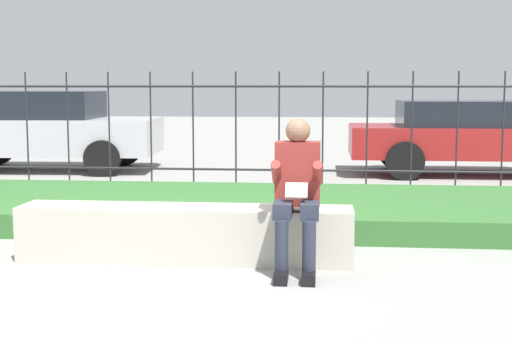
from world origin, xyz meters
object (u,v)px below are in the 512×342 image
object	(u,v)px
car_parked_left	(43,129)
car_parked_right	(480,135)
stone_bench	(185,236)
person_seated_reader	(297,188)

from	to	relation	value
car_parked_left	car_parked_right	distance (m)	7.93
car_parked_left	car_parked_right	bearing A→B (deg)	-2.97
stone_bench	car_parked_right	distance (m)	7.75
person_seated_reader	car_parked_right	distance (m)	7.53
car_parked_right	stone_bench	bearing A→B (deg)	-120.64
stone_bench	car_parked_left	xyz separation A→B (m)	(-3.97, 6.58, 0.56)
car_parked_left	car_parked_right	size ratio (longest dim) A/B	0.91
person_seated_reader	car_parked_right	xyz separation A→B (m)	(2.96, 6.92, -0.00)
stone_bench	car_parked_left	distance (m)	7.71
car_parked_left	person_seated_reader	bearing A→B (deg)	-57.46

